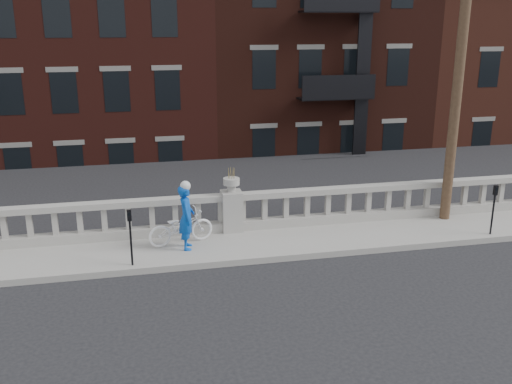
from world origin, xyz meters
TOP-DOWN VIEW (x-y plane):
  - ground at (0.00, 0.00)m, footprint 120.00×120.00m
  - sidewalk at (0.00, 3.00)m, footprint 32.00×2.20m
  - balustrade at (0.00, 3.95)m, footprint 28.00×0.34m
  - planter_pedestal at (0.00, 3.95)m, footprint 0.55×0.55m
  - lower_level at (0.56, 23.04)m, footprint 80.00×44.00m
  - utility_pole at (6.20, 3.60)m, footprint 1.60×0.28m
  - parking_meter_b at (-2.69, 2.15)m, footprint 0.10×0.09m
  - parking_meter_c at (6.72, 2.15)m, footprint 0.10×0.09m
  - bicycle at (-1.44, 3.27)m, footprint 1.80×1.00m
  - cyclist at (-1.32, 2.92)m, footprint 0.44×0.63m

SIDE VIEW (x-z plane):
  - ground at x=0.00m, z-range 0.00..0.00m
  - sidewalk at x=0.00m, z-range 0.00..0.15m
  - bicycle at x=-1.44m, z-range 0.15..1.05m
  - balustrade at x=0.00m, z-range 0.13..1.16m
  - planter_pedestal at x=0.00m, z-range -0.05..1.71m
  - cyclist at x=-1.32m, z-range 0.15..1.80m
  - parking_meter_b at x=-2.69m, z-range 0.32..1.68m
  - parking_meter_c at x=6.72m, z-range 0.32..1.68m
  - lower_level at x=0.56m, z-range -7.77..13.03m
  - utility_pole at x=6.20m, z-range 0.24..10.24m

